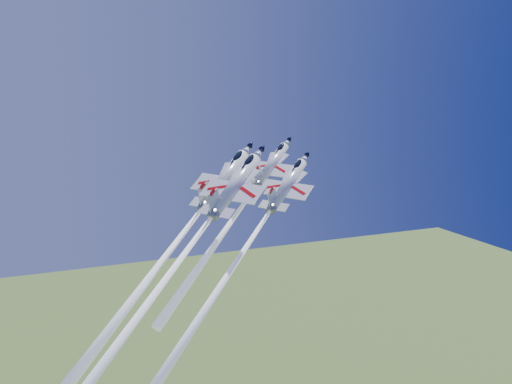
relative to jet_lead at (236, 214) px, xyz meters
name	(u,v)px	position (x,y,z in m)	size (l,w,h in m)	color
jet_lead	(236,214)	(0.00, 0.00, 0.00)	(28.98, 20.71, 30.37)	silver
jet_left	(163,260)	(-13.50, -2.84, -5.63)	(40.18, 28.71, 42.68)	silver
jet_right	(227,276)	(-5.70, -11.06, -6.67)	(38.97, 27.85, 42.24)	silver
jet_slot	(141,312)	(-19.32, -14.07, -9.19)	(48.01, 34.32, 52.41)	silver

